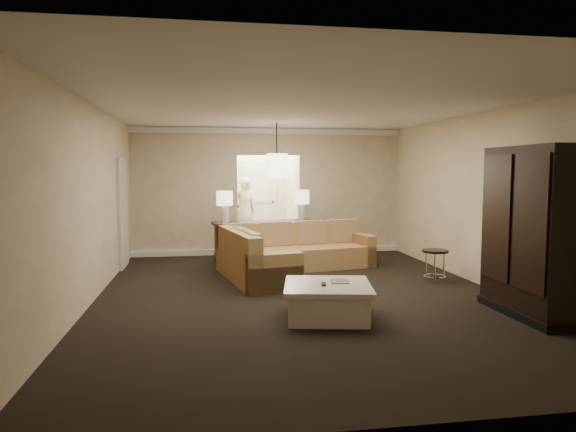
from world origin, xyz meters
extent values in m
plane|color=black|center=(0.00, 0.00, 0.00)|extent=(8.00, 8.00, 0.00)
cube|color=beige|center=(0.00, 4.00, 1.40)|extent=(6.00, 0.04, 2.80)
cube|color=beige|center=(0.00, -4.00, 1.40)|extent=(6.00, 0.04, 2.80)
cube|color=beige|center=(-3.00, 0.00, 1.40)|extent=(0.04, 8.00, 2.80)
cube|color=beige|center=(3.00, 0.00, 1.40)|extent=(0.04, 8.00, 2.80)
cube|color=silver|center=(0.00, 0.00, 2.80)|extent=(6.00, 8.00, 0.02)
cube|color=white|center=(0.00, 3.95, 2.73)|extent=(6.00, 0.10, 0.12)
cube|color=white|center=(0.00, 3.95, 0.06)|extent=(6.00, 0.10, 0.12)
cube|color=silver|center=(-2.97, 2.80, 1.05)|extent=(0.05, 0.90, 2.10)
cube|color=beige|center=(0.00, 5.00, 0.00)|extent=(1.40, 2.00, 0.01)
cube|color=#EDE9C1|center=(-0.70, 5.00, 1.40)|extent=(0.04, 2.00, 2.80)
cube|color=#EDE9C1|center=(0.70, 5.00, 1.40)|extent=(0.04, 2.00, 2.80)
cube|color=#EDE9C1|center=(0.00, 6.00, 1.40)|extent=(1.40, 0.04, 2.80)
cube|color=silver|center=(0.00, 5.97, 1.05)|extent=(0.90, 0.05, 2.10)
cube|color=brown|center=(0.30, 2.08, 0.21)|extent=(3.05, 1.42, 0.41)
cube|color=brown|center=(-0.50, 0.78, 0.21)|extent=(1.13, 1.51, 0.41)
cube|color=brown|center=(0.24, 2.40, 0.64)|extent=(2.93, 0.79, 0.45)
cube|color=brown|center=(-0.91, 1.20, 0.64)|extent=(0.68, 2.35, 0.45)
cube|color=brown|center=(1.65, 2.34, 0.30)|extent=(0.36, 0.90, 0.61)
cube|color=brown|center=(-0.38, 0.20, 0.30)|extent=(0.90, 0.36, 0.61)
cube|color=#A57658|center=(-0.81, 2.15, 0.66)|extent=(0.63, 0.27, 0.45)
cube|color=#A57658|center=(-0.09, 2.29, 0.66)|extent=(0.63, 0.27, 0.45)
cube|color=#A57658|center=(0.63, 2.43, 0.66)|extent=(0.63, 0.27, 0.45)
cube|color=#A57658|center=(1.35, 2.56, 0.66)|extent=(0.63, 0.27, 0.45)
cube|color=#A57658|center=(-0.81, 1.32, 0.66)|extent=(0.27, 0.61, 0.45)
cube|color=#A57658|center=(-0.68, 0.65, 0.66)|extent=(0.27, 0.61, 0.45)
cube|color=silver|center=(0.10, -1.20, 0.18)|extent=(1.14, 1.14, 0.37)
cube|color=silver|center=(0.10, -1.20, 0.40)|extent=(1.26, 1.26, 0.06)
cube|color=black|center=(0.03, -1.24, 0.44)|extent=(0.09, 0.18, 0.02)
cube|color=#BDAFA6|center=(0.29, -1.07, 0.44)|extent=(0.29, 0.36, 0.01)
cube|color=black|center=(-0.21, 3.10, 0.79)|extent=(2.18, 0.81, 0.06)
cube|color=black|center=(-1.16, 2.95, 0.39)|extent=(0.15, 0.44, 0.77)
cube|color=black|center=(0.75, 3.26, 0.39)|extent=(0.15, 0.44, 0.77)
cube|color=black|center=(-0.21, 3.10, 0.12)|extent=(2.07, 0.75, 0.04)
cube|color=black|center=(2.70, -1.53, 1.08)|extent=(0.60, 1.44, 2.16)
cube|color=black|center=(2.39, -1.89, 1.24)|extent=(0.03, 0.64, 1.65)
cube|color=black|center=(2.39, -1.17, 1.24)|extent=(0.03, 0.64, 1.65)
cube|color=black|center=(2.70, -1.53, 0.05)|extent=(0.64, 1.50, 0.10)
cylinder|color=black|center=(2.36, 0.55, 0.52)|extent=(0.43, 0.43, 0.04)
torus|color=silver|center=(2.36, 0.55, 0.10)|extent=(0.36, 0.36, 0.02)
cylinder|color=silver|center=(2.53, 0.56, 0.26)|extent=(0.02, 0.02, 0.51)
cylinder|color=silver|center=(2.27, 0.69, 0.26)|extent=(0.02, 0.02, 0.51)
cylinder|color=silver|center=(2.29, 0.40, 0.26)|extent=(0.02, 0.02, 0.51)
cylinder|color=silver|center=(-1.02, 2.97, 0.99)|extent=(0.15, 0.15, 0.34)
cylinder|color=#F6E6B8|center=(-1.02, 2.97, 1.31)|extent=(0.33, 0.33, 0.29)
cylinder|color=silver|center=(0.60, 3.23, 0.99)|extent=(0.15, 0.15, 0.34)
cylinder|color=#F6E6B8|center=(0.60, 3.23, 1.31)|extent=(0.33, 0.33, 0.29)
cylinder|color=black|center=(0.00, 2.70, 2.50)|extent=(0.02, 0.02, 0.60)
cube|color=beige|center=(0.00, 2.70, 1.95)|extent=(0.38, 0.38, 0.48)
imported|color=beige|center=(-0.45, 5.28, 0.94)|extent=(0.78, 0.64, 1.88)
camera|label=1|loc=(-1.42, -7.39, 1.85)|focal=32.00mm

